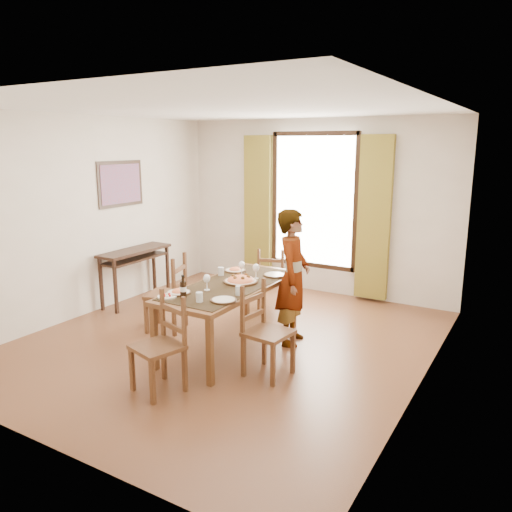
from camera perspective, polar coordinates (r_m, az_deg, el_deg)
The scene contains 22 objects.
ground at distance 6.10m, azimuth -3.26°, elevation -9.66°, with size 5.00×5.00×0.00m, color #4E2A18.
room_shell at distance 5.80m, azimuth -2.78°, elevation 5.00°, with size 4.60×5.10×2.74m.
console_table at distance 7.57m, azimuth -13.66°, elevation -0.11°, with size 0.38×1.20×0.80m.
dining_table at distance 5.72m, azimuth -2.88°, elevation -3.87°, with size 0.83×1.95×0.76m.
chair_west at distance 6.38m, azimuth -10.00°, elevation -4.46°, with size 0.54×0.54×0.98m.
chair_north at distance 7.16m, azimuth 1.88°, elevation -2.73°, with size 0.50×0.50×0.89m.
chair_south at distance 4.89m, azimuth -10.86°, elevation -10.18°, with size 0.52×0.52×0.94m.
chair_east at distance 5.12m, azimuth 1.11°, elevation -8.79°, with size 0.47×0.47×0.96m.
man at distance 5.83m, azimuth 4.24°, elevation -2.45°, with size 0.51×0.66×1.60m, color gray.
plate_sw at distance 5.40m, azimuth -8.84°, elevation -3.97°, with size 0.27×0.27×0.05m, color silver, non-canonical shape.
plate_se at distance 5.10m, azimuth -3.73°, elevation -4.87°, with size 0.27×0.27×0.05m, color silver, non-canonical shape.
plate_nw at distance 6.26m, azimuth -2.42°, elevation -1.51°, with size 0.27×0.27×0.05m, color silver, non-canonical shape.
plate_ne at distance 6.05m, azimuth 2.13°, elevation -2.02°, with size 0.27×0.27×0.05m, color silver, non-canonical shape.
pasta_platter at distance 5.75m, azimuth -1.76°, elevation -2.56°, with size 0.40×0.40×0.10m, color red, non-canonical shape.
caprese_plate at distance 5.29m, azimuth -10.13°, elevation -4.46°, with size 0.20×0.20×0.04m, color silver, non-canonical shape.
wine_glass_a at distance 5.46m, azimuth -5.64°, elevation -3.00°, with size 0.08×0.08×0.18m, color white, non-canonical shape.
wine_glass_b at distance 5.89m, azimuth -0.01°, elevation -1.75°, with size 0.08×0.08×0.18m, color white, non-canonical shape.
wine_glass_c at distance 6.02m, azimuth -1.65°, elevation -1.43°, with size 0.08×0.08×0.18m, color white, non-canonical shape.
tumbler_a at distance 5.28m, azimuth -1.98°, elevation -3.97°, with size 0.07×0.07×0.10m, color silver.
tumbler_b at distance 6.07m, azimuth -4.02°, elevation -1.75°, with size 0.07×0.07×0.10m, color silver.
tumbler_c at distance 5.09m, azimuth -6.49°, elevation -4.68°, with size 0.07×0.07×0.10m, color silver.
wine_bottle at distance 5.20m, azimuth -8.33°, elevation -3.49°, with size 0.07×0.07×0.25m, color black, non-canonical shape.
Camera 1 is at (3.14, -4.68, 2.32)m, focal length 35.00 mm.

